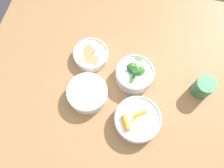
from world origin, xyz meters
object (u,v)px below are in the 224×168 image
Objects in this scene: bowl_carrots at (137,119)px; bowl_cookies at (91,55)px; cup at (203,87)px; bowl_greens at (135,74)px; bowl_beans_hotdog at (87,93)px.

bowl_cookies is at bearing -43.76° from bowl_carrots.
bowl_carrots is 2.18× the size of cup.
bowl_carrots is at bearing 136.24° from bowl_cookies.
bowl_cookies is (0.20, -0.05, -0.01)m from bowl_greens.
bowl_carrots is 1.13× the size of bowl_greens.
cup is (-0.27, 0.00, 0.01)m from bowl_greens.
cup is at bearing 173.63° from bowl_cookies.
bowl_carrots is 0.29m from cup.
bowl_greens is at bearing -76.28° from bowl_carrots.
bowl_beans_hotdog is 1.07× the size of bowl_cookies.
bowl_beans_hotdog is (0.17, 0.12, -0.01)m from bowl_greens.
bowl_beans_hotdog is at bearing 35.97° from bowl_greens.
bowl_greens is (0.04, -0.18, 0.00)m from bowl_carrots.
bowl_carrots reaches higher than bowl_cookies.
cup reaches higher than bowl_carrots.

